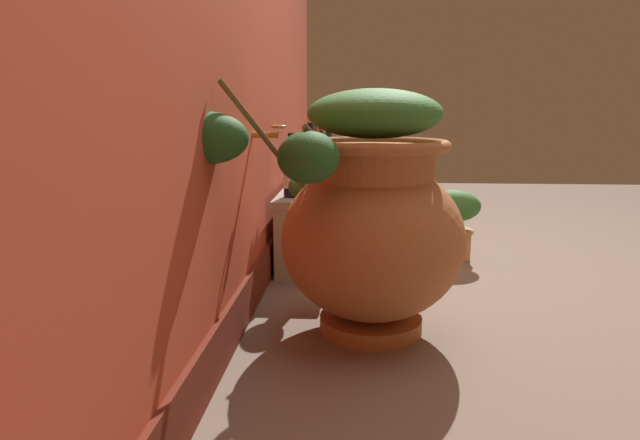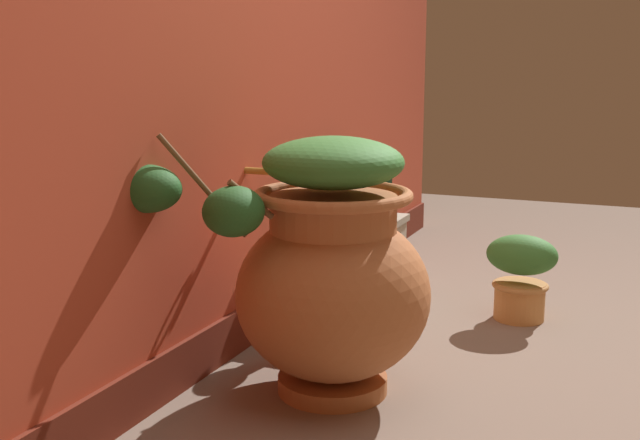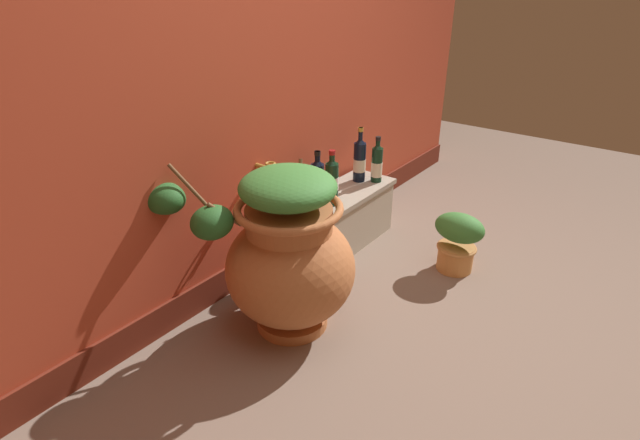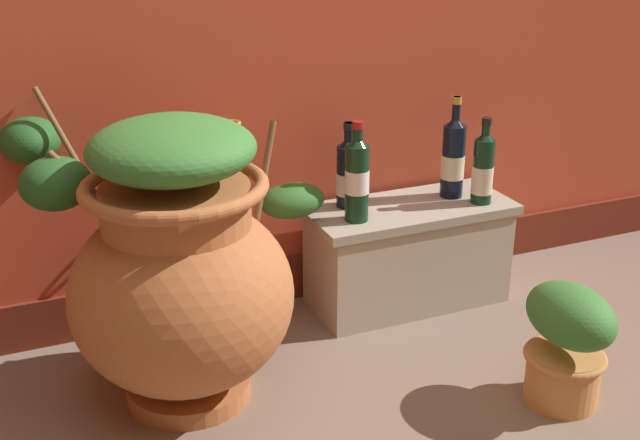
% 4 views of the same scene
% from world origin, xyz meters
% --- Properties ---
extents(terracotta_urn, '(0.92, 0.86, 0.82)m').
position_xyz_m(terracotta_urn, '(-0.37, 0.67, 0.39)').
color(terracotta_urn, '#B26638').
rests_on(terracotta_urn, ground_plane).
extents(stone_ledge, '(0.69, 0.31, 0.35)m').
position_xyz_m(stone_ledge, '(0.47, 0.92, 0.19)').
color(stone_ledge, '#B2A893').
rests_on(stone_ledge, ground_plane).
extents(wine_bottle_left, '(0.08, 0.08, 0.28)m').
position_xyz_m(wine_bottle_left, '(0.28, 1.00, 0.47)').
color(wine_bottle_left, black).
rests_on(wine_bottle_left, stone_ledge).
extents(wine_bottle_middle, '(0.08, 0.08, 0.35)m').
position_xyz_m(wine_bottle_middle, '(0.64, 0.95, 0.50)').
color(wine_bottle_middle, black).
rests_on(wine_bottle_middle, stone_ledge).
extents(wine_bottle_right, '(0.07, 0.07, 0.29)m').
position_xyz_m(wine_bottle_right, '(0.70, 0.85, 0.48)').
color(wine_bottle_right, black).
rests_on(wine_bottle_right, stone_ledge).
extents(wine_bottle_back, '(0.08, 0.08, 0.32)m').
position_xyz_m(wine_bottle_back, '(0.25, 0.88, 0.50)').
color(wine_bottle_back, black).
rests_on(wine_bottle_back, stone_ledge).
extents(potted_shrub, '(0.23, 0.28, 0.35)m').
position_xyz_m(potted_shrub, '(0.58, 0.23, 0.19)').
color(potted_shrub, '#D68E4C').
rests_on(potted_shrub, ground_plane).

